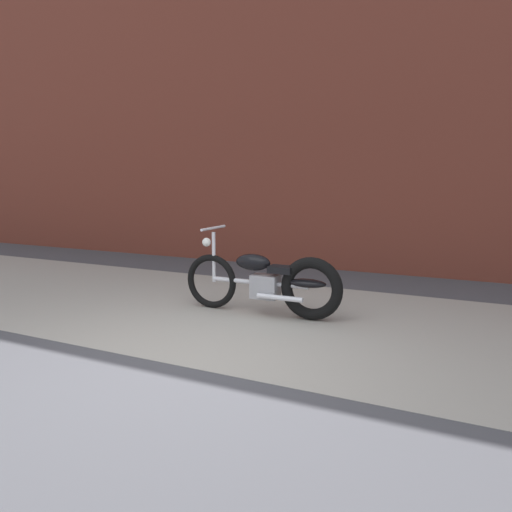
% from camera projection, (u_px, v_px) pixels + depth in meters
% --- Properties ---
extents(ground_plane, '(80.00, 80.00, 0.00)m').
position_uv_depth(ground_plane, '(177.00, 366.00, 4.02)').
color(ground_plane, '#47474C').
extents(sidewalk_slab, '(36.00, 3.50, 0.01)m').
position_uv_depth(sidewalk_slab, '(262.00, 314.00, 5.58)').
color(sidewalk_slab, '#9E998E').
rests_on(sidewalk_slab, ground).
extents(brick_building_wall, '(36.00, 0.50, 5.88)m').
position_uv_depth(brick_building_wall, '(344.00, 103.00, 8.20)').
color(brick_building_wall, brown).
rests_on(brick_building_wall, ground).
extents(motorcycle_black, '(2.01, 0.58, 1.03)m').
position_uv_depth(motorcycle_black, '(271.00, 282.00, 5.49)').
color(motorcycle_black, black).
rests_on(motorcycle_black, ground).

